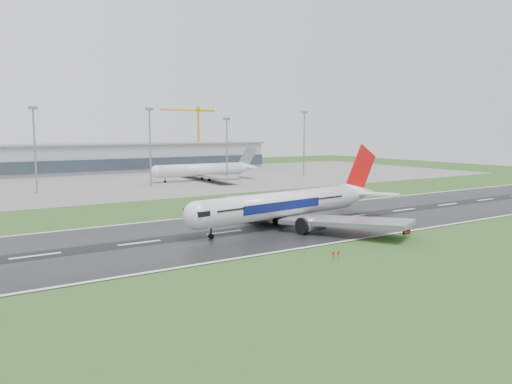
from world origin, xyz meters
TOP-DOWN VIEW (x-y plane):
  - ground at (0.00, 0.00)m, footprint 520.00×520.00m
  - runway at (0.00, 0.00)m, footprint 400.00×45.00m
  - apron at (0.00, 125.00)m, footprint 400.00×130.00m
  - terminal at (0.00, 185.00)m, footprint 240.00×36.00m
  - main_airliner at (18.76, -1.38)m, footprint 69.40×66.84m
  - parked_airliner at (50.55, 109.20)m, footprint 56.35×52.74m
  - tower_crane at (92.51, 200.00)m, footprint 38.96×4.66m
  - runway_sign at (33.11, -24.06)m, footprint 2.27×0.96m
  - floodmast_2 at (-23.14, 100.00)m, footprint 0.64×0.64m
  - floodmast_3 at (21.02, 100.00)m, footprint 0.64×0.64m
  - floodmast_4 at (57.32, 100.00)m, footprint 0.64×0.64m
  - floodmast_5 at (101.37, 100.00)m, footprint 0.64×0.64m

SIDE VIEW (x-z plane):
  - ground at x=0.00m, z-range 0.00..0.00m
  - apron at x=0.00m, z-range 0.00..0.08m
  - runway at x=0.00m, z-range 0.00..0.10m
  - runway_sign at x=33.11m, z-range 0.00..1.04m
  - terminal at x=0.00m, z-range 0.00..15.00m
  - parked_airliner at x=50.55m, z-range 0.08..16.04m
  - main_airliner at x=18.76m, z-range 0.10..18.48m
  - floodmast_4 at x=57.32m, z-range 0.00..27.60m
  - floodmast_2 at x=-23.14m, z-range 0.00..30.61m
  - floodmast_3 at x=21.02m, z-range 0.00..31.12m
  - floodmast_5 at x=101.37m, z-range 0.00..31.38m
  - tower_crane at x=92.51m, z-range 0.00..38.87m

